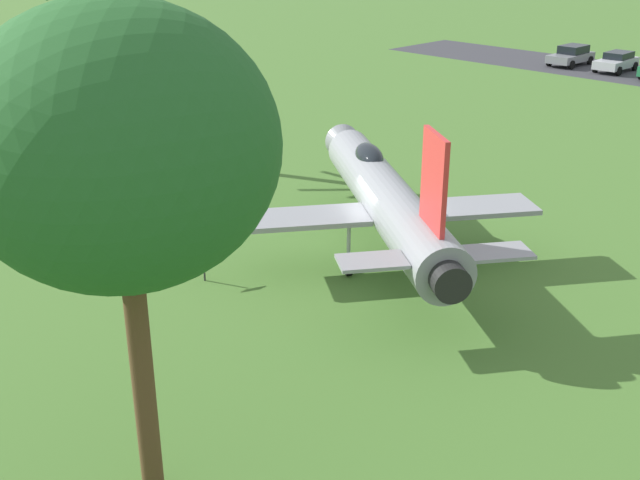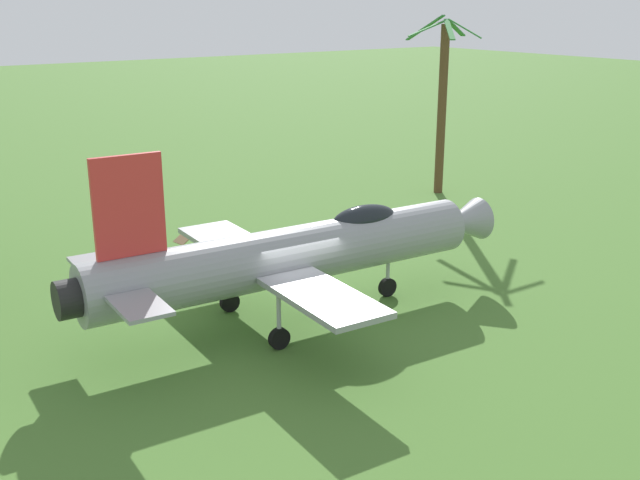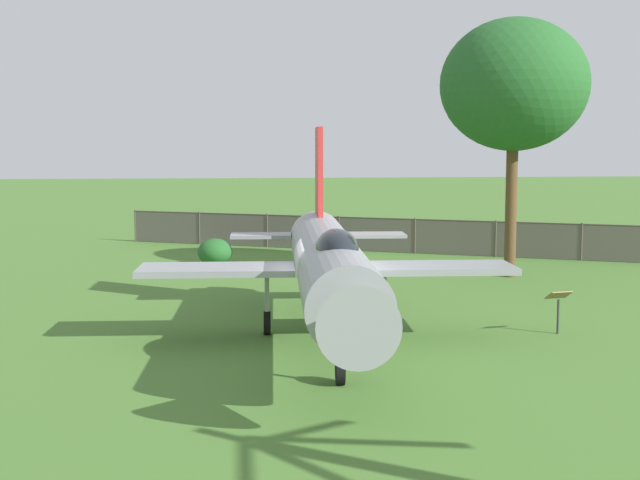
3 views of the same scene
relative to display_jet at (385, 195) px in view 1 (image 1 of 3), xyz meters
name	(u,v)px [view 1 (image 1 of 3)]	position (x,y,z in m)	size (l,w,h in m)	color
ground_plane	(385,256)	(0.02, 0.37, -2.04)	(200.00, 200.00, 0.00)	#47722D
parking_strip	(634,74)	(-27.27, -26.83, -2.03)	(39.89, 8.00, 0.00)	#38383D
display_jet	(385,195)	(0.00, 0.00, 0.00)	(9.49, 13.93, 5.39)	gray
shade_tree	(119,148)	(7.94, 10.35, 4.96)	(5.35, 5.43, 9.42)	brown
palm_tree	(106,63)	(8.94, -14.07, 2.31)	(4.27, 3.79, 8.34)	brown
info_plaque	(203,255)	(6.07, 0.88, -1.18)	(0.66, 0.49, 1.14)	#333333
parked_car_silver	(617,61)	(-26.56, -28.13, -1.30)	(4.42, 3.74, 1.39)	#B2B5BA
parked_car_gray	(571,55)	(-24.68, -31.25, -1.28)	(4.61, 3.82, 1.48)	slate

